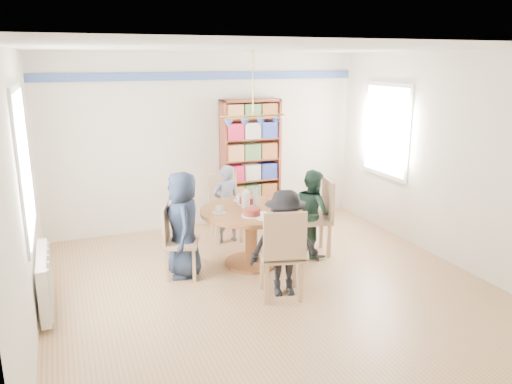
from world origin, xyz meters
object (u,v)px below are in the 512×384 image
chair_far (225,204)px  person_left (183,224)px  chair_right (319,214)px  bookshelf (251,163)px  person_right (313,212)px  person_far (226,204)px  dining_table (251,224)px  chair_left (175,238)px  radiator (45,281)px  chair_near (283,251)px  person_near (285,243)px

chair_far → person_left: person_left is taller
person_left → chair_right: bearing=96.9°
person_left → bookshelf: (1.51, 1.66, 0.33)m
bookshelf → person_left: bearing=-132.4°
chair_far → person_right: size_ratio=0.82×
person_far → person_right: bearing=130.8°
dining_table → person_left: size_ratio=0.99×
chair_left → person_left: 0.19m
chair_far → chair_left: bearing=-132.6°
person_right → bookshelf: size_ratio=0.59×
radiator → person_left: bearing=13.6°
chair_left → person_right: (1.91, 0.06, 0.09)m
bookshelf → chair_far: bearing=-137.3°
chair_right → chair_near: (-1.03, -1.07, 0.01)m
chair_left → person_right: size_ratio=0.77×
dining_table → chair_near: bearing=-92.0°
chair_left → chair_right: size_ratio=0.87×
chair_far → chair_near: bearing=-90.8°
chair_left → chair_far: size_ratio=0.93×
chair_far → person_left: size_ratio=0.74×
dining_table → chair_far: 1.07m
chair_far → person_right: person_right is taller
dining_table → bookshelf: bookshelf is taller
chair_near → bookshelf: size_ratio=0.53×
dining_table → radiator: bearing=-171.1°
person_far → chair_near: bearing=83.6°
person_left → person_far: 1.27m
radiator → dining_table: 2.50m
chair_near → person_left: size_ratio=0.80×
chair_right → chair_near: size_ratio=0.99×
person_far → dining_table: bearing=85.5°
person_left → bookshelf: bearing=143.7°
chair_near → person_near: bearing=55.2°
chair_left → chair_far: (0.99, 1.08, 0.03)m
radiator → chair_near: 2.53m
bookshelf → chair_left: bearing=-134.4°
chair_left → radiator: bearing=-165.6°
chair_near → person_far: size_ratio=0.91×
radiator → person_near: bearing=-12.4°
person_right → chair_left: bearing=89.5°
chair_far → chair_right: bearing=-46.3°
chair_far → chair_near: 2.12m
chair_left → bookshelf: size_ratio=0.45×
person_far → bookshelf: (0.66, 0.73, 0.41)m
person_far → chair_left: bearing=37.8°
dining_table → person_far: (-0.03, 0.93, 0.02)m
person_right → person_far: person_right is taller
chair_left → chair_right: (1.99, 0.03, 0.07)m
chair_left → chair_near: (0.96, -1.04, 0.08)m
dining_table → chair_right: 0.99m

